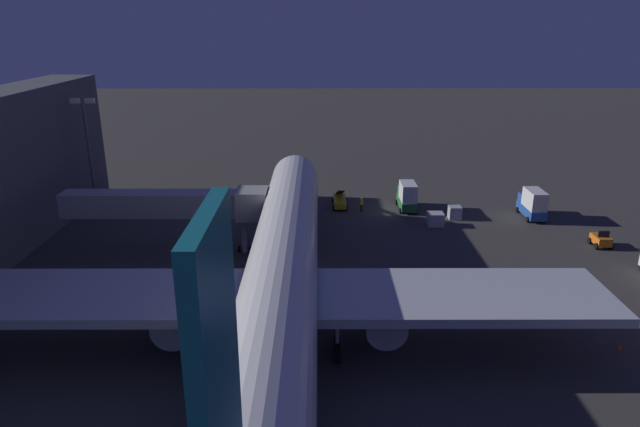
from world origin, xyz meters
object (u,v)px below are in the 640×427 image
at_px(apron_floodlight_mast, 89,147).
at_px(baggage_container_spare, 435,219).
at_px(cargo_truck_aft, 407,196).
at_px(traffic_cone_nose_port, 314,212).
at_px(airliner_at_gate, 280,281).
at_px(belt_loader, 340,200).
at_px(jet_bridge, 181,204).
at_px(baggage_container_near_belt, 455,212).
at_px(ops_van, 533,203).
at_px(traffic_cone_wingtip_svc_side, 620,346).
at_px(traffic_cone_nose_starboard, 279,212).
at_px(pushback_tug, 601,240).
at_px(ground_crew_by_belt_loader, 361,204).

bearing_deg(apron_floodlight_mast, baggage_container_spare, 174.51).
bearing_deg(cargo_truck_aft, traffic_cone_nose_port, 8.62).
bearing_deg(cargo_truck_aft, airliner_at_gate, 65.98).
bearing_deg(apron_floodlight_mast, traffic_cone_nose_port, -179.67).
bearing_deg(belt_loader, apron_floodlight_mast, 6.07).
bearing_deg(jet_bridge, baggage_container_near_belt, -161.30).
bearing_deg(ops_van, traffic_cone_wingtip_svc_side, 82.21).
relative_size(ops_van, traffic_cone_nose_port, 9.94).
bearing_deg(jet_bridge, apron_floodlight_mast, -41.42).
distance_m(belt_loader, traffic_cone_nose_port, 4.74).
distance_m(cargo_truck_aft, traffic_cone_nose_starboard, 16.84).
relative_size(cargo_truck_aft, baggage_container_near_belt, 3.34).
bearing_deg(traffic_cone_nose_port, traffic_cone_wingtip_svc_side, 126.72).
relative_size(baggage_container_spare, traffic_cone_wingtip_svc_side, 3.42).
bearing_deg(traffic_cone_nose_port, pushback_tug, 160.71).
xyz_separation_m(apron_floodlight_mast, belt_loader, (-31.19, -3.31, -7.91)).
bearing_deg(traffic_cone_nose_starboard, jet_bridge, 52.95).
bearing_deg(traffic_cone_wingtip_svc_side, baggage_container_spare, -72.43).
relative_size(pushback_tug, ops_van, 0.43).
xyz_separation_m(apron_floodlight_mast, baggage_container_spare, (-42.52, 4.09, -7.97)).
bearing_deg(belt_loader, jet_bridge, 42.06).
relative_size(belt_loader, cargo_truck_aft, 1.56).
distance_m(airliner_at_gate, jet_bridge, 21.55).
bearing_deg(baggage_container_near_belt, traffic_cone_wingtip_svc_side, 100.86).
bearing_deg(traffic_cone_nose_port, traffic_cone_nose_starboard, 0.00).
distance_m(pushback_tug, belt_loader, 31.56).
height_order(baggage_container_near_belt, traffic_cone_nose_port, baggage_container_near_belt).
bearing_deg(pushback_tug, cargo_truck_aft, -33.71).
bearing_deg(ops_van, airliner_at_gate, 44.44).
distance_m(apron_floodlight_mast, belt_loader, 32.34).
bearing_deg(jet_bridge, traffic_cone_wingtip_svc_side, 153.00).
bearing_deg(cargo_truck_aft, baggage_container_spare, 112.69).
distance_m(airliner_at_gate, belt_loader, 34.51).
bearing_deg(belt_loader, traffic_cone_wingtip_svc_side, 119.98).
bearing_deg(traffic_cone_nose_starboard, belt_loader, -158.20).
relative_size(airliner_at_gate, baggage_container_near_belt, 39.53).
bearing_deg(airliner_at_gate, cargo_truck_aft, -114.02).
distance_m(belt_loader, traffic_cone_wingtip_svc_side, 39.88).
relative_size(airliner_at_gate, traffic_cone_nose_starboard, 114.21).
bearing_deg(ground_crew_by_belt_loader, cargo_truck_aft, -172.12).
bearing_deg(ground_crew_by_belt_loader, jet_bridge, 33.92).
xyz_separation_m(pushback_tug, baggage_container_near_belt, (13.93, -9.31, 0.01)).
bearing_deg(ground_crew_by_belt_loader, traffic_cone_nose_starboard, 5.50).
bearing_deg(baggage_container_spare, apron_floodlight_mast, -5.49).
bearing_deg(belt_loader, cargo_truck_aft, 171.61).
xyz_separation_m(cargo_truck_aft, traffic_cone_nose_starboard, (16.66, 1.86, -1.59)).
xyz_separation_m(airliner_at_gate, belt_loader, (-5.69, -33.75, -4.44)).
height_order(airliner_at_gate, ground_crew_by_belt_loader, airliner_at_gate).
distance_m(baggage_container_near_belt, traffic_cone_nose_starboard, 22.20).
bearing_deg(traffic_cone_nose_starboard, airliner_at_gate, 94.11).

